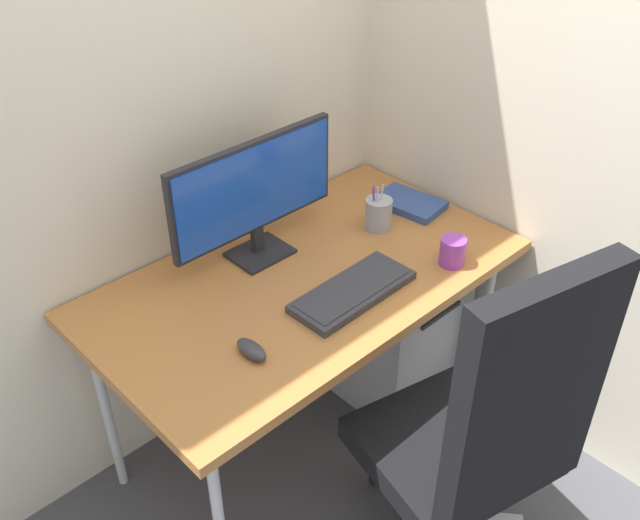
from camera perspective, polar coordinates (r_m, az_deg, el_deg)
ground_plane at (r=2.72m, az=-1.01°, el=-14.06°), size 8.00×8.00×0.00m
wall_back at (r=2.20m, az=-9.04°, el=17.30°), size 2.84×0.04×2.80m
wall_side_right at (r=2.29m, az=16.23°, el=17.10°), size 0.04×2.26×2.80m
desk at (r=2.24m, az=-1.19°, el=-2.16°), size 1.35×0.76×0.75m
office_chair at (r=2.01m, az=13.23°, el=-13.01°), size 0.60×0.60×1.16m
filing_cabinet at (r=2.73m, az=5.31°, el=-4.17°), size 0.42×0.50×0.67m
monitor at (r=2.19m, az=-5.27°, el=5.48°), size 0.61×0.15×0.39m
keyboard at (r=2.12m, az=2.64°, el=-2.53°), size 0.40×0.17×0.03m
mouse at (r=1.92m, az=-5.52°, el=-7.16°), size 0.05×0.11×0.04m
pen_holder at (r=2.41m, az=4.72°, el=3.72°), size 0.09×0.09×0.16m
notebook at (r=2.57m, az=7.18°, el=4.56°), size 0.18×0.25×0.03m
coffee_mug at (r=2.27m, az=10.61°, el=0.70°), size 0.12×0.08×0.09m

